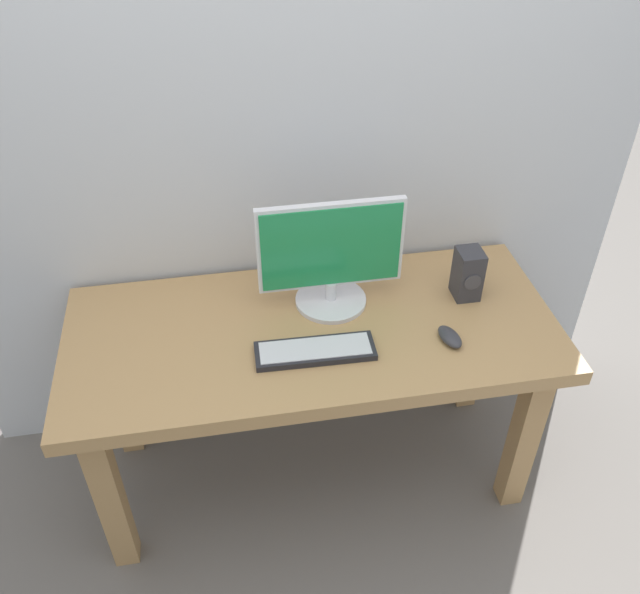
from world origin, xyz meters
The scene contains 7 objects.
ground_plane centered at (0.00, 0.00, 0.00)m, with size 6.00×6.00×0.00m, color slate.
wall_back centered at (0.00, 0.38, 1.50)m, with size 2.40×0.04×3.00m, color silver.
desk centered at (0.00, 0.00, 0.61)m, with size 1.56×0.68×0.72m.
monitor centered at (0.08, 0.12, 0.90)m, with size 0.47×0.23×0.37m.
keyboard_primary centered at (-0.01, -0.12, 0.73)m, with size 0.37×0.13×0.02m.
mouse centered at (0.41, -0.13, 0.73)m, with size 0.06×0.11×0.03m, color #333338.
speaker_right centered at (0.53, 0.08, 0.81)m, with size 0.08×0.10×0.18m.
Camera 1 is at (-0.25, -1.58, 2.12)m, focal length 37.61 mm.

